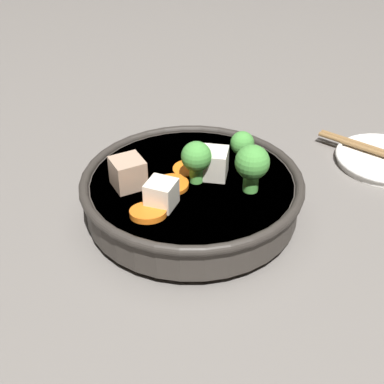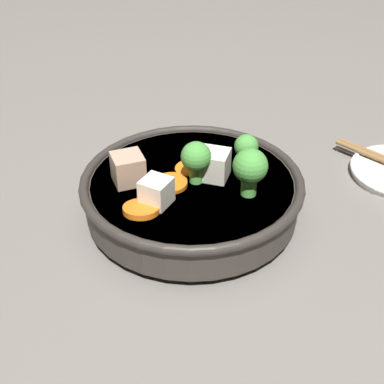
% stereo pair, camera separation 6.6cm
% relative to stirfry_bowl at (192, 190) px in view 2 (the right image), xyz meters
% --- Properties ---
extents(ground_plane, '(3.00, 3.00, 0.00)m').
position_rel_stirfry_bowl_xyz_m(ground_plane, '(-0.00, -0.00, -0.04)').
color(ground_plane, slate).
extents(stirfry_bowl, '(0.27, 0.27, 0.11)m').
position_rel_stirfry_bowl_xyz_m(stirfry_bowl, '(0.00, 0.00, 0.00)').
color(stirfry_bowl, '#38332D').
rests_on(stirfry_bowl, ground_plane).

